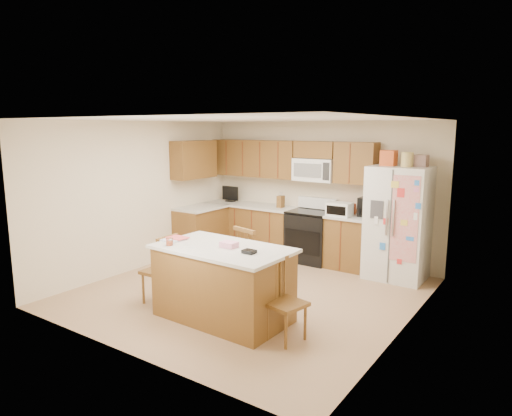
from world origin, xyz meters
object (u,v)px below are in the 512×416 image
Objects in this scene: windsor_chair_left at (161,271)px; windsor_chair_right at (285,303)px; refrigerator at (398,222)px; island at (223,283)px; windsor_chair_back at (253,265)px; stove at (311,235)px.

windsor_chair_right is (1.99, -0.01, -0.01)m from windsor_chair_left.
refrigerator is 3.13m from island.
windsor_chair_back is at bearing 140.53° from windsor_chair_right.
refrigerator is at bearing 50.88° from windsor_chair_left.
stove is 1.09× the size of windsor_chair_back.
stove is at bearing 75.32° from windsor_chair_left.
windsor_chair_back reaches higher than island.
stove is 1.18× the size of windsor_chair_left.
windsor_chair_left is 0.93× the size of windsor_chair_back.
refrigerator reaches higher than stove.
island is at bearing -114.80° from refrigerator.
windsor_chair_back is (0.95, 0.85, 0.04)m from windsor_chair_left.
stove reaches higher than island.
stove is at bearing 94.85° from windsor_chair_back.
refrigerator is 1.97× the size of windsor_chair_back.
refrigerator reaches higher than windsor_chair_back.
stove reaches higher than windsor_chair_back.
refrigerator reaches higher than windsor_chair_left.
windsor_chair_left is at bearing -104.68° from stove.
island is at bearing 3.54° from windsor_chair_left.
windsor_chair_left is 1.27m from windsor_chair_back.
windsor_chair_back is at bearing -124.45° from refrigerator.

